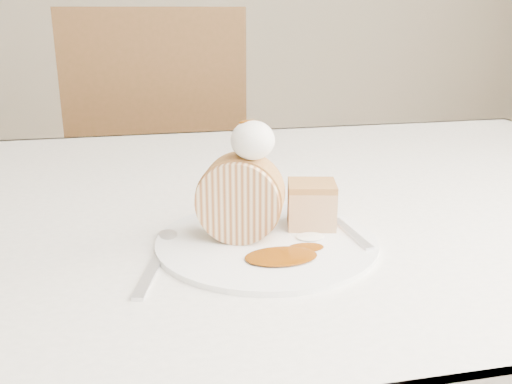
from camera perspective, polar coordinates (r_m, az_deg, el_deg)
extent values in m
cube|color=beige|center=(0.82, 0.75, -1.54)|extent=(1.40, 0.90, 0.04)
cube|color=beige|center=(1.28, -3.68, -0.09)|extent=(1.40, 0.01, 0.28)
cylinder|color=brown|center=(1.52, 21.01, -8.58)|extent=(0.06, 0.06, 0.71)
cube|color=brown|center=(1.80, -10.35, 0.93)|extent=(0.52, 0.52, 0.05)
cube|color=brown|center=(1.53, -9.88, 8.42)|extent=(0.48, 0.09, 0.50)
cylinder|color=brown|center=(2.10, -5.17, -3.66)|extent=(0.04, 0.04, 0.46)
cylinder|color=brown|center=(2.07, -16.31, -4.76)|extent=(0.04, 0.04, 0.46)
cylinder|color=brown|center=(1.74, -2.28, -8.40)|extent=(0.04, 0.04, 0.46)
cylinder|color=brown|center=(1.70, -15.90, -9.90)|extent=(0.04, 0.04, 0.46)
cylinder|color=white|center=(0.65, 1.06, -5.01)|extent=(0.30, 0.30, 0.01)
cylinder|color=beige|center=(0.63, -1.60, -0.66)|extent=(0.10, 0.08, 0.09)
cube|color=#A37A3D|center=(0.68, 5.57, -1.52)|extent=(0.07, 0.06, 0.05)
ellipsoid|color=white|center=(0.61, -0.33, 5.20)|extent=(0.05, 0.05, 0.04)
ellipsoid|color=#6A3004|center=(0.61, -0.61, 7.47)|extent=(0.02, 0.02, 0.01)
cube|color=silver|center=(0.67, 9.33, -3.89)|extent=(0.03, 0.15, 0.00)
cube|color=silver|center=(0.59, -10.32, -7.63)|extent=(0.06, 0.16, 0.00)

